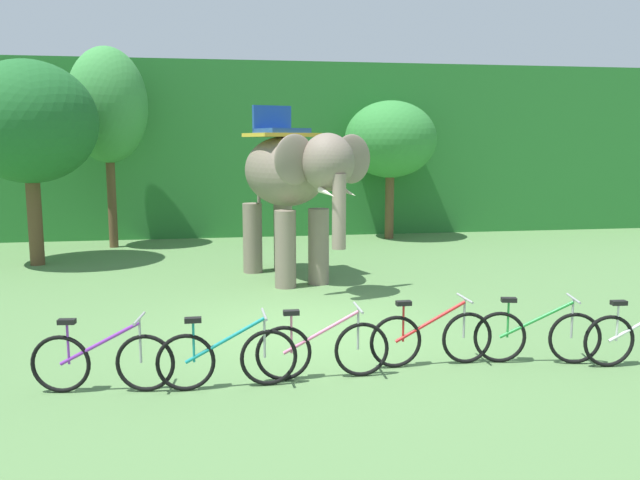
{
  "coord_description": "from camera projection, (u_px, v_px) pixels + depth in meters",
  "views": [
    {
      "loc": [
        -1.52,
        -9.98,
        2.96
      ],
      "look_at": [
        0.28,
        1.0,
        1.3
      ],
      "focal_mm": 36.57,
      "sensor_mm": 36.0,
      "label": 1
    }
  ],
  "objects": [
    {
      "name": "ground_plane",
      "position": [
        313.0,
        330.0,
        10.42
      ],
      "size": [
        80.0,
        80.0,
        0.0
      ],
      "primitive_type": "plane",
      "color": "#567F47"
    },
    {
      "name": "foliage_hedge",
      "position": [
        255.0,
        149.0,
        23.25
      ],
      "size": [
        36.0,
        6.0,
        5.47
      ],
      "primitive_type": "cube",
      "color": "#28702D",
      "rests_on": "ground"
    },
    {
      "name": "tree_far_left",
      "position": [
        29.0,
        123.0,
        15.47
      ],
      "size": [
        3.2,
        3.2,
        4.91
      ],
      "color": "brown",
      "rests_on": "ground"
    },
    {
      "name": "tree_center_right",
      "position": [
        107.0,
        106.0,
        18.08
      ],
      "size": [
        2.19,
        2.19,
        5.6
      ],
      "color": "brown",
      "rests_on": "ground"
    },
    {
      "name": "tree_left",
      "position": [
        390.0,
        140.0,
        19.93
      ],
      "size": [
        2.81,
        2.81,
        4.24
      ],
      "color": "brown",
      "rests_on": "ground"
    },
    {
      "name": "elephant",
      "position": [
        290.0,
        179.0,
        13.83
      ],
      "size": [
        2.72,
        4.23,
        3.78
      ],
      "color": "gray",
      "rests_on": "ground"
    },
    {
      "name": "bike_purple",
      "position": [
        103.0,
        361.0,
        7.76
      ],
      "size": [
        1.7,
        0.52,
        0.92
      ],
      "color": "black",
      "rests_on": "ground"
    },
    {
      "name": "bike_teal",
      "position": [
        227.0,
        358.0,
        7.89
      ],
      "size": [
        1.71,
        0.52,
        0.92
      ],
      "color": "black",
      "rests_on": "ground"
    },
    {
      "name": "bike_pink",
      "position": [
        323.0,
        349.0,
        8.21
      ],
      "size": [
        1.71,
        0.52,
        0.92
      ],
      "color": "black",
      "rests_on": "ground"
    },
    {
      "name": "bike_red",
      "position": [
        431.0,
        338.0,
        8.7
      ],
      "size": [
        1.71,
        0.52,
        0.92
      ],
      "color": "black",
      "rests_on": "ground"
    },
    {
      "name": "bike_green",
      "position": [
        537.0,
        336.0,
        8.79
      ],
      "size": [
        1.68,
        0.56,
        0.92
      ],
      "color": "black",
      "rests_on": "ground"
    }
  ]
}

